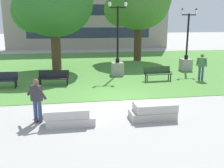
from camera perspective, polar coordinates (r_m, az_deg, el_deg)
The scene contains 14 objects.
ground_plane at distance 12.93m, azimuth 1.94°, elevation -3.61°, with size 140.00×140.00×0.00m, color #A3A09B.
grass_lawn at distance 22.56m, azimuth -3.04°, elevation 3.89°, with size 40.00×20.00×0.02m, color #4C8438.
concrete_block_center at distance 10.11m, azimuth -9.35°, elevation -6.96°, with size 1.87×0.90×0.64m.
concrete_block_left at distance 10.67m, azimuth 9.02°, elevation -5.84°, with size 1.83×0.90×0.64m.
person_skateboarder at distance 10.36m, azimuth -16.06°, elevation -2.97°, with size 0.86×0.86×1.71m.
skateboard at distance 10.92m, azimuth -14.88°, elevation -6.90°, with size 0.70×0.98×0.14m.
park_bench_near_left at distance 16.10m, azimuth -12.56°, elevation 1.51°, with size 1.84×0.68×0.90m.
park_bench_near_right at distance 17.28m, azimuth 9.91°, elevation 2.46°, with size 1.82×0.60×0.90m.
park_bench_far_left at distance 16.47m, azimuth -22.94°, elevation 1.02°, with size 1.82×0.60×0.90m.
lamp_post_right at distance 18.69m, azimuth 1.21°, elevation 5.14°, with size 1.32×0.80×5.17m.
lamp_post_center at distance 21.17m, azimuth 15.83°, elevation 5.42°, with size 1.32×0.80×4.72m.
tree_far_right at distance 21.16m, azimuth -12.78°, elevation 16.63°, with size 6.26×5.96×7.64m.
tree_near_right at distance 25.82m, azimuth 5.64°, elevation 16.99°, with size 6.15×5.86×7.91m.
person_bystander_near_lawn at distance 18.09m, azimuth 18.92°, elevation 3.85°, with size 0.58×0.57×1.71m.
Camera 1 is at (-2.45, -12.10, 3.84)m, focal length 42.00 mm.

